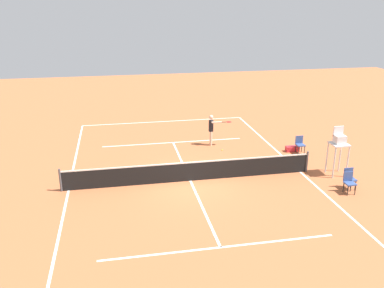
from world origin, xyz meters
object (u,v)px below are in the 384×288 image
Objects in this scene: courtside_chair_near at (350,177)px; equipment_bag at (292,149)px; umpire_chair at (339,143)px; tennis_ball at (222,150)px; courtside_chair_far at (349,182)px; courtside_chair_mid at (300,144)px; player_serving at (212,127)px.

courtside_chair_near reaches higher than equipment_bag.
tennis_ball is at bearing -43.07° from umpire_chair.
equipment_bag is (0.22, -5.42, -0.38)m from courtside_chair_far.
umpire_chair is 3.17× the size of equipment_bag.
umpire_chair reaches higher than tennis_ball.
umpire_chair reaches higher than courtside_chair_mid.
tennis_ball is at bearing 24.20° from player_serving.
courtside_chair_mid is (0.19, -4.73, 0.00)m from courtside_chair_near.
tennis_ball is 7.51m from courtside_chair_far.
tennis_ball is at bearing -53.42° from courtside_chair_near.
player_serving is at bearing -47.11° from umpire_chair.
courtside_chair_mid is 0.56m from equipment_bag.
umpire_chair is at bearing -98.61° from courtside_chair_near.
courtside_chair_mid is at bearing -87.72° from courtside_chair_near.
umpire_chair reaches higher than courtside_chair_near.
tennis_ball is 4.35m from courtside_chair_mid.
courtside_chair_far is at bearing 123.18° from tennis_ball.
umpire_chair is 2.54× the size of courtside_chair_mid.
player_serving is 1.92× the size of courtside_chair_near.
umpire_chair is at bearing 97.70° from courtside_chair_mid.
equipment_bag is at bearing 70.89° from player_serving.
umpire_chair reaches higher than equipment_bag.
courtside_chair_near reaches higher than tennis_ball.
courtside_chair_far is 5.44m from equipment_bag.
courtside_chair_far is (0.07, 5.13, 0.00)m from courtside_chair_mid.
player_serving is 0.76× the size of umpire_chair.
courtside_chair_near is 0.48m from courtside_chair_far.
courtside_chair_near and courtside_chair_far have the same top height.
courtside_chair_near is 5.06m from equipment_bag.
umpire_chair is 3.36m from courtside_chair_mid.
equipment_bag is at bearing 167.67° from tennis_ball.
umpire_chair is 2.54× the size of courtside_chair_far.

